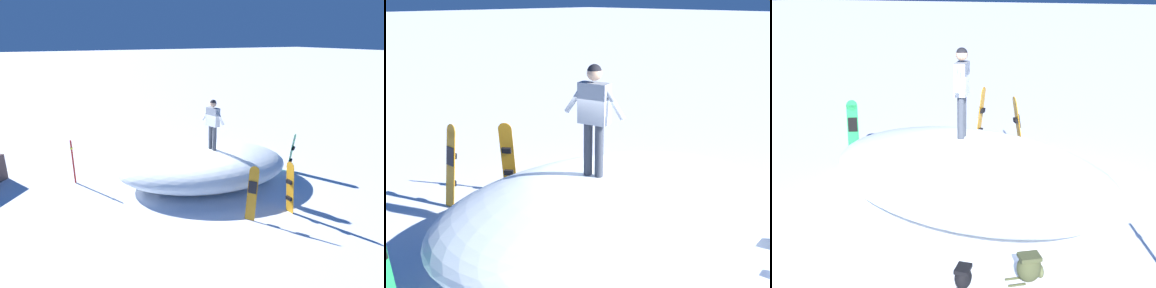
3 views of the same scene
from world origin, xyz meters
TOP-DOWN VIEW (x-y plane):
  - ground at (0.00, 0.00)m, footprint 240.00×240.00m
  - snow_mound at (0.17, -0.57)m, footprint 5.29×6.89m
  - snowboarder_standing at (-0.07, -0.82)m, footprint 1.04×0.36m
  - snowboard_primary_upright at (-0.66, -4.05)m, footprint 0.29×0.32m
  - snowboard_secondary_upright at (-2.75, -0.61)m, footprint 0.40×0.40m
  - snowboard_tertiary_upright at (-3.03, -1.74)m, footprint 0.29×0.23m
  - backpack_near at (2.89, 0.68)m, footprint 0.51×0.29m
  - backpack_far at (2.31, 1.48)m, footprint 0.52×0.57m
  - trail_marker_pole at (2.03, 3.67)m, footprint 0.10×0.10m

SIDE VIEW (x-z plane):
  - ground at x=0.00m, z-range 0.00..0.00m
  - backpack_near at x=2.89m, z-range 0.00..0.35m
  - backpack_far at x=2.31m, z-range 0.01..0.45m
  - snow_mound at x=0.17m, z-range 0.00..1.25m
  - snowboard_primary_upright at x=-0.66m, z-range 0.02..1.58m
  - snowboard_secondary_upright at x=-2.75m, z-range 0.03..1.61m
  - trail_marker_pole at x=2.03m, z-range 0.04..1.67m
  - snowboard_tertiary_upright at x=-3.03m, z-range 0.03..1.70m
  - snowboarder_standing at x=-0.07m, z-range 1.44..3.21m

